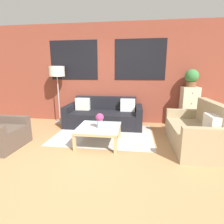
# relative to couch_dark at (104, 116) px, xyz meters

# --- Properties ---
(ground_plane) EXTENTS (16.00, 16.00, 0.00)m
(ground_plane) POSITION_rel_couch_dark_xyz_m (-0.00, -1.95, -0.28)
(ground_plane) COLOR #AD7F51
(wall_back_brick) EXTENTS (8.40, 0.09, 2.80)m
(wall_back_brick) POSITION_rel_couch_dark_xyz_m (-0.00, 0.49, 1.13)
(wall_back_brick) COLOR brown
(wall_back_brick) RESTS_ON ground_plane
(rug) EXTENTS (2.30, 1.67, 0.00)m
(rug) POSITION_rel_couch_dark_xyz_m (0.12, -0.71, -0.28)
(rug) COLOR #BCB7B2
(rug) RESTS_ON ground_plane
(couch_dark) EXTENTS (2.07, 0.88, 0.78)m
(couch_dark) POSITION_rel_couch_dark_xyz_m (0.00, 0.00, 0.00)
(couch_dark) COLOR black
(couch_dark) RESTS_ON ground_plane
(settee_vintage) EXTENTS (0.80, 1.54, 0.92)m
(settee_vintage) POSITION_rel_couch_dark_xyz_m (2.04, -1.19, 0.03)
(settee_vintage) COLOR tan
(settee_vintage) RESTS_ON ground_plane
(coffee_table) EXTENTS (0.86, 0.86, 0.37)m
(coffee_table) POSITION_rel_couch_dark_xyz_m (0.12, -1.28, 0.04)
(coffee_table) COLOR silver
(coffee_table) RESTS_ON ground_plane
(floor_lamp) EXTENTS (0.43, 0.43, 1.63)m
(floor_lamp) POSITION_rel_couch_dark_xyz_m (-1.36, 0.14, 1.15)
(floor_lamp) COLOR #B2B2B7
(floor_lamp) RESTS_ON ground_plane
(drawer_cabinet) EXTENTS (0.42, 0.42, 1.09)m
(drawer_cabinet) POSITION_rel_couch_dark_xyz_m (2.28, 0.21, 0.26)
(drawer_cabinet) COLOR beige
(drawer_cabinet) RESTS_ON ground_plane
(potted_plant) EXTENTS (0.35, 0.35, 0.46)m
(potted_plant) POSITION_rel_couch_dark_xyz_m (2.28, 0.21, 1.06)
(potted_plant) COLOR brown
(potted_plant) RESTS_ON drawer_cabinet
(flower_vase) EXTENTS (0.16, 0.16, 0.30)m
(flower_vase) POSITION_rel_couch_dark_xyz_m (0.15, -1.34, 0.27)
(flower_vase) COLOR #ADBCC6
(flower_vase) RESTS_ON coffee_table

